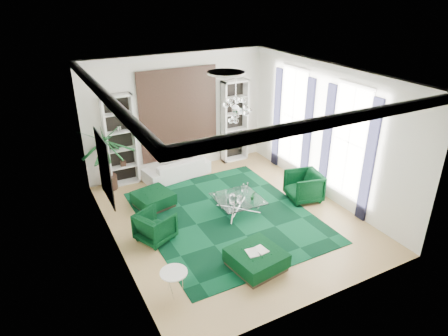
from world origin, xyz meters
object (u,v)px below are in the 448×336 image
ottoman_front (256,260)px  side_table (174,283)px  coffee_table (238,205)px  ottoman_side (153,200)px  armchair_right (304,186)px  armchair_left (155,226)px  sofa (177,168)px  palm (105,150)px

ottoman_front → side_table: 1.87m
coffee_table → ottoman_side: (-1.94, 1.35, 0.00)m
ottoman_side → armchair_right: bearing=-22.6°
ottoman_side → armchair_left: bearing=-107.0°
sofa → side_table: sofa is taller
sofa → armchair_left: 3.42m
armchair_left → palm: size_ratio=0.32×
palm → armchair_left: bearing=-83.7°
side_table → coffee_table: bearing=38.5°
sofa → coffee_table: 2.85m
side_table → palm: 5.23m
sofa → ottoman_side: (-1.27, -1.41, -0.10)m
armchair_right → ottoman_front: size_ratio=0.87×
coffee_table → ottoman_front: 2.38m
armchair_left → coffee_table: 2.42m
armchair_right → palm: palm is taller
coffee_table → palm: (-2.76, 2.99, 1.07)m
coffee_table → side_table: size_ratio=2.19×
side_table → palm: (-0.06, 5.14, 1.01)m
coffee_table → ottoman_side: bearing=145.1°
ottoman_side → side_table: (-0.76, -3.50, 0.05)m
ottoman_side → side_table: bearing=-102.2°
ottoman_front → palm: size_ratio=0.42×
ottoman_front → palm: 5.67m
ottoman_front → palm: bearing=110.3°
sofa → ottoman_front: 5.00m
armchair_right → coffee_table: armchair_right is taller
sofa → side_table: bearing=59.1°
sofa → armchair_right: armchair_right is taller
armchair_left → palm: 3.32m
armchair_right → coffee_table: bearing=-86.0°
ottoman_side → ottoman_front: ottoman_front is taller
sofa → armchair_left: armchair_left is taller
armchair_left → armchair_right: 4.39m
coffee_table → ottoman_side: ottoman_side is taller
armchair_right → coffee_table: (-1.99, 0.28, -0.21)m
armchair_right → palm: 5.83m
armchair_right → ottoman_front: 3.43m
ottoman_front → armchair_right: bearing=34.7°
armchair_right → palm: size_ratio=0.36×
armchair_right → ottoman_side: bearing=-100.6°
palm → coffee_table: bearing=-47.3°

